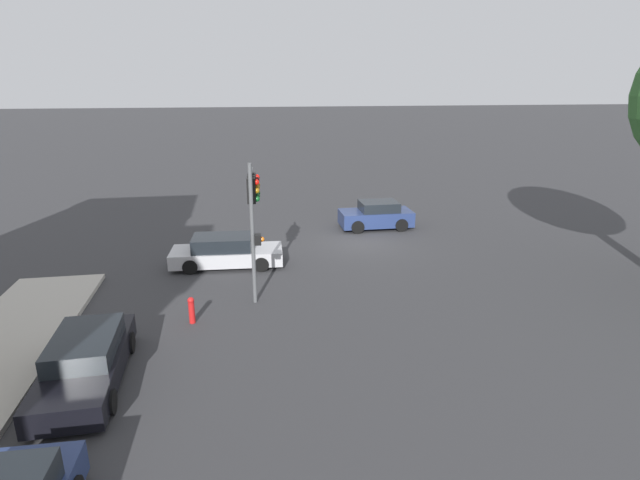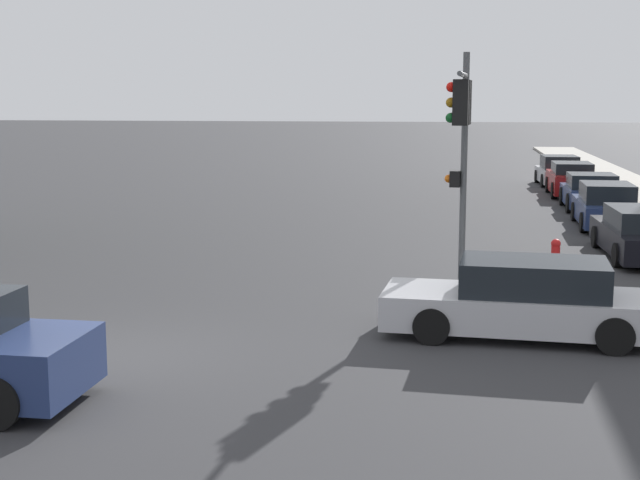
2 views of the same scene
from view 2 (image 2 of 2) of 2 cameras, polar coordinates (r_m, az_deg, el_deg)
name	(u,v)px [view 2 (image 2 of 2)]	position (r m, az deg, el deg)	size (l,w,h in m)	color
ground_plane	(103,358)	(14.75, -13.72, -7.36)	(300.00, 300.00, 0.00)	#333335
sidewalk_strip	(615,180)	(46.81, 18.34, 3.65)	(3.23, 60.00, 0.16)	#ADA89E
traffic_signal	(461,122)	(18.72, 8.99, 7.44)	(0.53, 2.21, 5.07)	#515456
crossing_car_1	(525,301)	(15.85, 12.98, -3.80)	(4.85, 2.11, 1.36)	#B7B7BC
parked_car_1	(606,207)	(30.02, 17.83, 2.05)	(1.91, 4.41, 1.44)	navy
parked_car_2	(591,192)	(34.71, 16.94, 2.94)	(2.00, 3.81, 1.35)	navy
parked_car_3	(571,180)	(39.37, 15.78, 3.73)	(1.89, 4.43, 1.44)	maroon
parked_car_4	(559,171)	(44.12, 15.04, 4.26)	(2.02, 4.01, 1.43)	#B7B7BC
fire_hydrant	(555,257)	(21.18, 14.83, -1.09)	(0.22, 0.22, 0.92)	red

